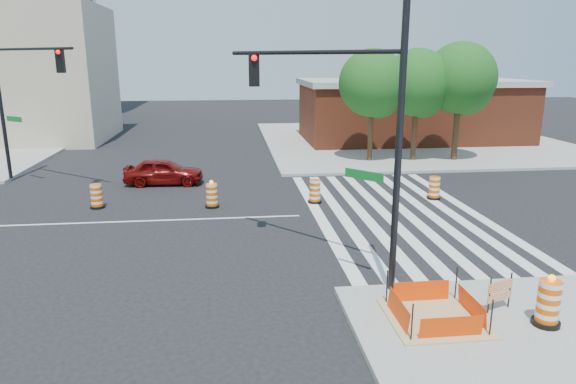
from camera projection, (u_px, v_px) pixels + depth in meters
name	position (u px, v px, depth m)	size (l,w,h in m)	color
ground	(120.00, 222.00, 19.81)	(120.00, 120.00, 0.00)	black
sidewalk_ne	(410.00, 140.00, 39.08)	(22.00, 22.00, 0.15)	gray
crosswalk_east	(395.00, 212.00, 21.02)	(6.75, 13.50, 0.01)	silver
lane_centerline	(120.00, 222.00, 19.81)	(14.00, 0.12, 0.01)	silver
excavation_pit	(435.00, 316.00, 12.09)	(2.20, 2.20, 0.90)	tan
brick_storefront	(412.00, 111.00, 38.52)	(16.50, 8.50, 4.60)	brown
beige_midrise	(9.00, 74.00, 38.37)	(14.00, 10.00, 10.00)	tan
red_coupe	(164.00, 171.00, 25.58)	(1.56, 3.87, 1.32)	#5F0908
signal_pole_se	(345.00, 108.00, 13.59)	(4.12, 4.52, 7.91)	black
signal_pole_nw	(17.00, 82.00, 24.33)	(4.92, 4.04, 8.24)	black
pit_drum	(548.00, 304.00, 11.73)	(0.63, 0.63, 1.25)	black
barricade	(500.00, 291.00, 12.42)	(0.74, 0.30, 0.92)	#E85404
tree_north_c	(373.00, 87.00, 29.99)	(3.95, 3.95, 6.71)	#382314
tree_north_d	(417.00, 86.00, 30.18)	(3.96, 3.96, 6.73)	#382314
tree_north_e	(460.00, 82.00, 30.18)	(4.18, 4.18, 7.11)	#382314
median_drum_2	(97.00, 197.00, 21.53)	(0.60, 0.60, 1.02)	black
median_drum_3	(212.00, 196.00, 21.63)	(0.60, 0.60, 1.18)	black
median_drum_4	(315.00, 192.00, 22.31)	(0.60, 0.60, 1.02)	black
median_drum_5	(434.00, 189.00, 22.91)	(0.60, 0.60, 1.02)	black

